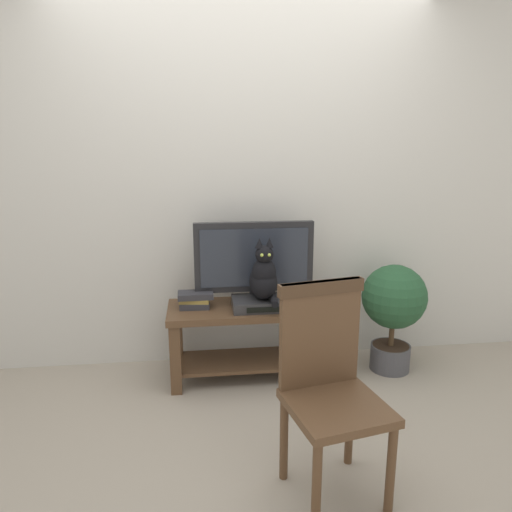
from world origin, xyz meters
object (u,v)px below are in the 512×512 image
(book_stack, at_px, (195,299))
(tv_stand, at_px, (255,329))
(wooden_chair, at_px, (329,377))
(tv, at_px, (254,261))
(potted_plant, at_px, (394,306))
(cat, at_px, (264,277))
(media_box, at_px, (263,303))

(book_stack, bearing_deg, tv_stand, -4.06)
(tv_stand, height_order, wooden_chair, wooden_chair)
(wooden_chair, distance_m, book_stack, 1.26)
(tv, xyz_separation_m, potted_plant, (0.96, -0.07, -0.33))
(tv, distance_m, wooden_chair, 1.18)
(tv, relative_size, cat, 1.91)
(book_stack, relative_size, potted_plant, 0.30)
(wooden_chair, distance_m, potted_plant, 1.31)
(cat, bearing_deg, wooden_chair, -81.46)
(tv, relative_size, wooden_chair, 0.82)
(media_box, bearing_deg, tv, 114.46)
(tv_stand, relative_size, wooden_chair, 1.20)
(media_box, distance_m, wooden_chair, 1.04)
(tv_stand, distance_m, book_stack, 0.45)
(wooden_chair, relative_size, book_stack, 4.17)
(tv_stand, height_order, cat, cat)
(wooden_chair, xyz_separation_m, potted_plant, (0.76, 1.06, -0.07))
(media_box, bearing_deg, cat, -85.47)
(tv, bearing_deg, cat, -67.88)
(tv, distance_m, potted_plant, 1.01)
(cat, xyz_separation_m, book_stack, (-0.44, 0.09, -0.17))
(wooden_chair, bearing_deg, potted_plant, 54.66)
(media_box, relative_size, book_stack, 1.75)
(potted_plant, bearing_deg, cat, -176.90)
(wooden_chair, bearing_deg, cat, 98.54)
(media_box, bearing_deg, potted_plant, 2.13)
(tv_stand, distance_m, wooden_chair, 1.12)
(media_box, height_order, potted_plant, potted_plant)
(wooden_chair, bearing_deg, tv, 100.04)
(cat, relative_size, book_stack, 1.78)
(tv_stand, distance_m, tv, 0.46)
(tv, height_order, book_stack, tv)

